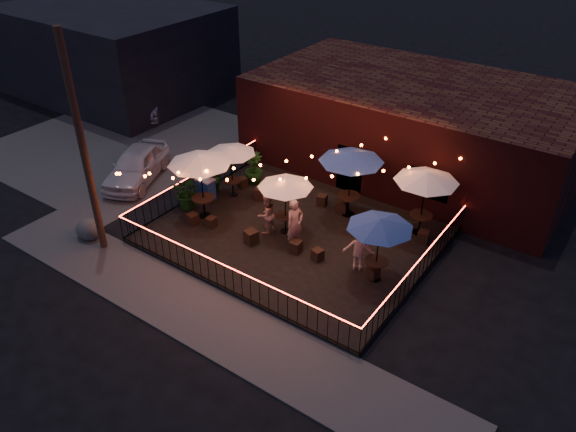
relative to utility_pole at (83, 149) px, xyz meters
The scene contains 39 objects.
ground 7.21m from the utility_pole, 25.71° to the left, with size 110.00×110.00×0.00m, color black.
patio 8.11m from the utility_pole, 40.43° to the left, with size 10.00×8.00×0.15m, color black.
sidewalk 6.74m from the utility_pole, ahead, with size 18.00×2.50×0.05m, color #494744.
parking_lot 10.15m from the utility_pole, 135.00° to the left, with size 11.00×12.00×0.02m, color #494744.
brick_building 14.27m from the utility_pole, 63.05° to the left, with size 14.00×8.00×4.00m.
background_building 17.19m from the utility_pole, 137.37° to the left, with size 12.00×9.00×5.00m, color black.
utility_pole is the anchor object (origin of this frame).
fence_front 6.38m from the utility_pole, ahead, with size 10.00×0.04×1.04m.
fence_left 5.70m from the utility_pole, 85.03° to the left, with size 0.04×8.00×1.04m.
fence_right 11.85m from the utility_pole, 23.86° to the left, with size 0.04×8.00×1.04m.
festoon_lights 6.32m from the utility_pole, 44.40° to the left, with size 10.02×8.72×1.32m.
cafe_table_0 4.23m from the utility_pole, 64.17° to the left, with size 2.61×2.61×2.71m.
cafe_table_1 6.01m from the utility_pole, 73.83° to the left, with size 2.69×2.69×2.27m.
cafe_table_2 7.00m from the utility_pole, 42.26° to the left, with size 2.39×2.39×2.27m.
cafe_table_3 9.51m from the utility_pole, 47.89° to the left, with size 3.09×3.09×2.76m.
cafe_table_4 10.09m from the utility_pole, 23.48° to the left, with size 2.29×2.29×2.40m.
cafe_table_5 11.88m from the utility_pole, 38.87° to the left, with size 3.04×3.04×2.60m.
bistro_chair_0 4.97m from the utility_pole, 58.49° to the left, with size 0.37×0.37×0.44m, color black.
bistro_chair_1 5.43m from the utility_pole, 51.96° to the left, with size 0.34×0.34×0.40m, color black.
bistro_chair_2 7.40m from the utility_pole, 76.70° to the left, with size 0.36×0.36×0.43m, color black.
bistro_chair_3 7.44m from the utility_pole, 65.21° to the left, with size 0.43×0.43×0.51m, color black.
bistro_chair_4 6.54m from the utility_pole, 36.14° to the left, with size 0.43×0.43×0.51m, color black.
bistro_chair_5 7.97m from the utility_pole, 31.23° to the left, with size 0.38×0.38×0.46m, color black.
bistro_chair_6 9.38m from the utility_pole, 53.99° to the left, with size 0.38×0.38×0.44m, color black.
bistro_chair_7 9.92m from the utility_pole, 49.20° to the left, with size 0.40×0.40×0.47m, color black.
bistro_chair_8 8.71m from the utility_pole, 28.29° to the left, with size 0.35×0.35×0.42m, color black.
bistro_chair_9 10.53m from the utility_pole, 23.66° to the left, with size 0.36×0.36×0.42m, color black.
bistro_chair_10 10.85m from the utility_pole, 41.94° to the left, with size 0.36×0.36×0.42m, color black.
bistro_chair_11 12.34m from the utility_pole, 35.84° to the left, with size 0.39×0.39×0.46m, color black.
patron_a 7.62m from the utility_pole, 34.15° to the left, with size 0.71×0.46×1.94m, color #D2AD90.
patron_b 6.78m from the utility_pole, 42.73° to the left, with size 0.77×0.60×1.59m, color #D3B08D.
patron_c 9.80m from the utility_pole, 26.25° to the left, with size 1.11×0.64×1.72m, color beige.
potted_shrub_a 4.94m from the utility_pole, 77.86° to the left, with size 1.25×1.08×1.38m, color #153610.
potted_shrub_b 6.29m from the utility_pole, 81.46° to the left, with size 0.66×0.53×1.20m, color #163F0E.
potted_shrub_c 7.76m from the utility_pole, 76.70° to the left, with size 0.78×0.78×1.39m, color #0E340B.
cooler 5.81m from the utility_pole, 79.04° to the left, with size 0.71×0.51×0.93m.
boulder 3.74m from the utility_pole, behind, with size 0.97×0.83×0.76m, color #454540.
car_white 6.11m from the utility_pole, 123.91° to the left, with size 1.74×4.32×1.47m, color white.
car_silver 13.81m from the utility_pole, 128.97° to the left, with size 1.81×5.20×1.71m, color #9FA0A6.
Camera 1 is at (9.92, -12.47, 12.11)m, focal length 35.00 mm.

